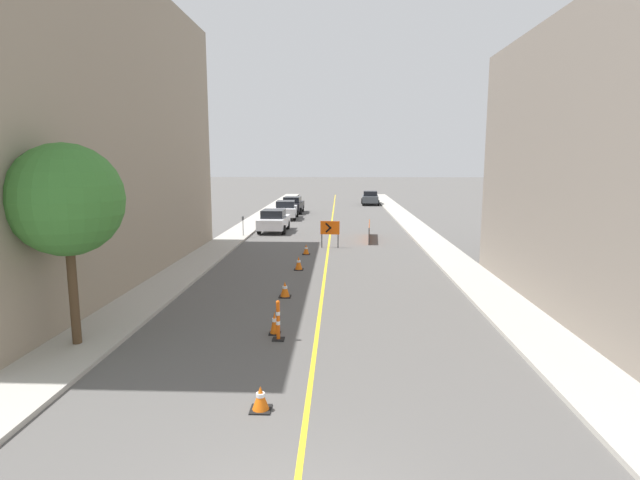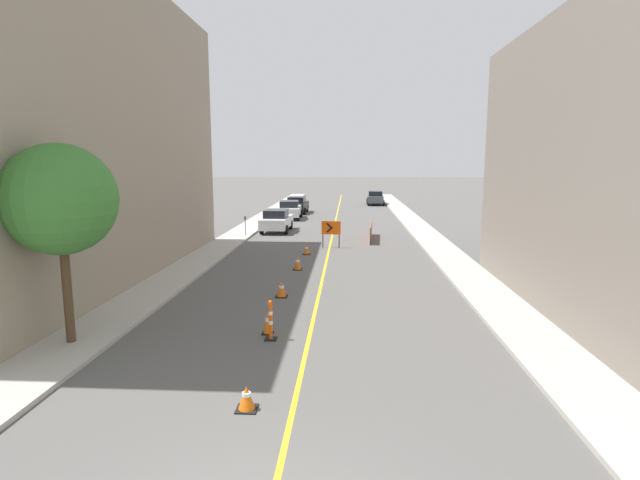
% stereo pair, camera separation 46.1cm
% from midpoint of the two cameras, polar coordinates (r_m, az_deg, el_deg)
% --- Properties ---
extents(lane_stripe, '(0.12, 68.45, 0.01)m').
position_cam_midpoint_polar(lane_stripe, '(40.12, 1.00, 1.88)').
color(lane_stripe, gold).
rests_on(lane_stripe, ground_plane).
extents(sidewalk_left, '(1.98, 68.45, 0.12)m').
position_cam_midpoint_polar(sidewalk_left, '(40.75, -7.97, 1.99)').
color(sidewalk_left, '#ADA89E').
rests_on(sidewalk_left, ground_plane).
extents(sidewalk_right, '(1.98, 68.45, 0.12)m').
position_cam_midpoint_polar(sidewalk_right, '(40.48, 10.03, 1.89)').
color(sidewalk_right, '#ADA89E').
rests_on(sidewalk_right, ground_plane).
extents(building_facade_left, '(6.00, 20.46, 12.48)m').
position_cam_midpoint_polar(building_facade_left, '(23.34, -27.00, 11.10)').
color(building_facade_left, gray).
rests_on(building_facade_left, ground_plane).
extents(traffic_cone_nearest, '(0.43, 0.43, 0.52)m').
position_cam_midpoint_polar(traffic_cone_nearest, '(10.68, -8.10, -17.49)').
color(traffic_cone_nearest, black).
rests_on(traffic_cone_nearest, ground_plane).
extents(traffic_cone_second, '(0.33, 0.33, 0.67)m').
position_cam_midpoint_polar(traffic_cone_second, '(14.81, -6.12, -9.42)').
color(traffic_cone_second, black).
rests_on(traffic_cone_second, ground_plane).
extents(traffic_cone_third, '(0.44, 0.44, 0.58)m').
position_cam_midpoint_polar(traffic_cone_third, '(18.65, -4.74, -5.65)').
color(traffic_cone_third, black).
rests_on(traffic_cone_third, ground_plane).
extents(traffic_cone_fourth, '(0.43, 0.43, 0.63)m').
position_cam_midpoint_polar(traffic_cone_fourth, '(23.18, -3.03, -2.66)').
color(traffic_cone_fourth, black).
rests_on(traffic_cone_fourth, ground_plane).
extents(traffic_cone_fifth, '(0.41, 0.41, 0.55)m').
position_cam_midpoint_polar(traffic_cone_fifth, '(26.96, -2.09, -1.09)').
color(traffic_cone_fifth, black).
rests_on(traffic_cone_fifth, ground_plane).
extents(delineator_post_front, '(0.33, 0.33, 1.15)m').
position_cam_midpoint_polar(delineator_post_front, '(14.29, -5.74, -9.42)').
color(delineator_post_front, black).
rests_on(delineator_post_front, ground_plane).
extents(arrow_barricade_primary, '(1.11, 0.16, 1.56)m').
position_cam_midpoint_polar(arrow_barricade_primary, '(28.88, 0.69, 1.28)').
color(arrow_barricade_primary, '#EF560C').
rests_on(arrow_barricade_primary, ground_plane).
extents(safety_mesh_fence, '(0.34, 4.54, 1.04)m').
position_cam_midpoint_polar(safety_mesh_fence, '(32.18, 5.23, 0.99)').
color(safety_mesh_fence, '#EF560C').
rests_on(safety_mesh_fence, ground_plane).
extents(parked_car_curb_near, '(1.95, 4.35, 1.59)m').
position_cam_midpoint_polar(parked_car_curb_near, '(35.64, -5.67, 2.22)').
color(parked_car_curb_near, silver).
rests_on(parked_car_curb_near, ground_plane).
extents(parked_car_curb_mid, '(1.98, 4.37, 1.59)m').
position_cam_midpoint_polar(parked_car_curb_mid, '(43.51, -4.23, 3.47)').
color(parked_car_curb_mid, silver).
rests_on(parked_car_curb_mid, ground_plane).
extents(parked_car_curb_far, '(1.98, 4.37, 1.59)m').
position_cam_midpoint_polar(parked_car_curb_far, '(48.36, -3.42, 4.04)').
color(parked_car_curb_far, black).
rests_on(parked_car_curb_far, ground_plane).
extents(parked_car_opposite_side, '(2.01, 4.38, 1.59)m').
position_cam_midpoint_polar(parked_car_opposite_side, '(57.80, 5.53, 4.83)').
color(parked_car_opposite_side, '#474C51').
rests_on(parked_car_opposite_side, ground_plane).
extents(parking_meter_near_curb, '(0.12, 0.11, 1.31)m').
position_cam_midpoint_polar(parking_meter_near_curb, '(33.22, -9.19, 2.09)').
color(parking_meter_near_curb, '#4C4C51').
rests_on(parking_meter_near_curb, sidewalk_left).
extents(street_tree_left_near, '(2.94, 2.94, 5.36)m').
position_cam_midpoint_polar(street_tree_left_near, '(14.63, -27.84, 4.03)').
color(street_tree_left_near, '#4C3823').
rests_on(street_tree_left_near, sidewalk_left).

